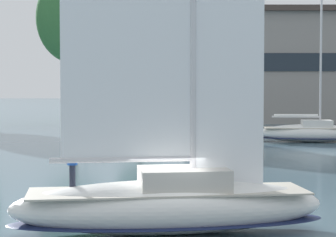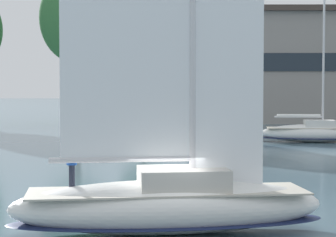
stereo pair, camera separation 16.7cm
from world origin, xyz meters
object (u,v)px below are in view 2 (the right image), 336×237
at_px(tree_shore_right, 143,43).
at_px(sailboat_moored_mid_channel, 314,132).
at_px(tree_shore_center, 77,18).
at_px(sailboat_moored_far_slip, 91,126).
at_px(sailboat_main, 168,199).

bearing_deg(tree_shore_right, sailboat_moored_mid_channel, -61.03).
height_order(tree_shore_center, tree_shore_right, tree_shore_center).
height_order(tree_shore_center, sailboat_moored_mid_channel, tree_shore_center).
bearing_deg(tree_shore_center, sailboat_moored_mid_channel, -44.37).
relative_size(sailboat_moored_mid_channel, sailboat_moored_far_slip, 1.37).
distance_m(tree_shore_center, tree_shore_right, 9.83).
relative_size(tree_shore_center, sailboat_main, 1.26).
bearing_deg(tree_shore_center, sailboat_moored_far_slip, -74.99).
distance_m(sailboat_moored_mid_channel, sailboat_moored_far_slip, 23.19).
relative_size(tree_shore_center, sailboat_moored_far_slip, 1.99).
relative_size(tree_shore_right, sailboat_moored_far_slip, 1.58).
bearing_deg(tree_shore_right, tree_shore_center, -144.79).
height_order(tree_shore_right, sailboat_moored_far_slip, tree_shore_right).
xyz_separation_m(sailboat_moored_mid_channel, sailboat_moored_far_slip, (-20.32, 11.18, -0.23)).
xyz_separation_m(tree_shore_center, sailboat_main, (11.29, -56.90, -11.60)).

